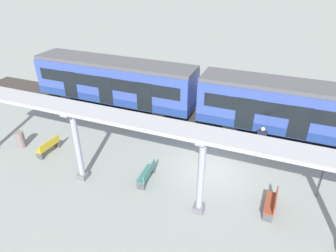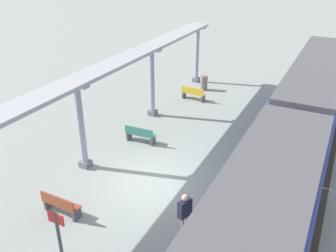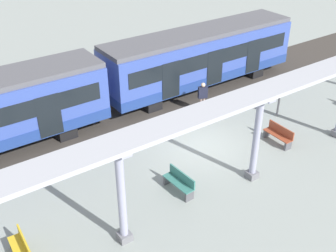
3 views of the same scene
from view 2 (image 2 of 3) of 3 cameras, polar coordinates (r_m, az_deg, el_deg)
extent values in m
plane|color=gray|center=(15.17, -3.15, -8.87)|extent=(176.00, 176.00, 0.00)
cube|color=yellow|center=(14.13, 8.64, -12.23)|extent=(0.53, 31.18, 0.01)
cube|color=#38332D|center=(13.85, 16.15, -14.09)|extent=(3.20, 43.18, 0.01)
cube|color=#344A9E|center=(20.59, 22.01, 5.16)|extent=(2.60, 12.04, 2.60)
cube|color=navy|center=(20.95, 21.54, 2.56)|extent=(2.63, 12.06, 0.55)
cube|color=#515156|center=(20.16, 22.69, 8.91)|extent=(2.39, 12.04, 0.24)
cube|color=black|center=(20.61, 18.56, 6.68)|extent=(0.03, 11.08, 0.84)
cube|color=black|center=(23.62, 19.63, 7.53)|extent=(0.04, 1.10, 2.00)
cube|color=black|center=(20.79, 18.32, 5.23)|extent=(0.04, 1.10, 2.00)
cube|color=black|center=(18.02, 16.62, 2.20)|extent=(0.04, 1.10, 2.00)
cube|color=black|center=(17.73, 19.63, -3.67)|extent=(2.21, 0.90, 0.64)
cube|color=black|center=(24.76, 22.45, 4.50)|extent=(2.21, 0.90, 0.64)
cube|color=#515156|center=(8.74, 13.40, -12.74)|extent=(2.39, 12.04, 0.24)
cube|color=black|center=(9.72, 4.94, -15.84)|extent=(0.03, 11.08, 0.84)
cube|color=black|center=(12.32, 10.22, -9.12)|extent=(0.04, 1.10, 2.00)
cube|color=black|center=(10.11, 4.77, -18.18)|extent=(0.04, 1.10, 2.00)
cube|color=black|center=(13.61, 16.28, -13.19)|extent=(2.21, 0.90, 0.64)
cube|color=slate|center=(26.25, 4.41, 7.28)|extent=(0.44, 0.44, 0.30)
cylinder|color=#9597B0|center=(25.69, 4.56, 11.25)|extent=(0.28, 0.28, 3.47)
cube|color=#9597B0|center=(25.28, 4.71, 15.17)|extent=(1.10, 0.36, 0.12)
cube|color=slate|center=(20.90, -2.42, 2.13)|extent=(0.44, 0.44, 0.30)
cylinder|color=#9597B0|center=(20.19, -2.52, 7.00)|extent=(0.28, 0.28, 3.47)
cube|color=#9597B0|center=(19.66, -2.63, 11.93)|extent=(1.10, 0.36, 0.12)
cube|color=slate|center=(16.49, -12.80, -5.77)|extent=(0.44, 0.44, 0.30)
cylinder|color=#9597B0|center=(15.59, -13.49, 0.10)|extent=(0.28, 0.28, 3.47)
cube|color=#9597B0|center=(14.90, -14.21, 6.29)|extent=(1.10, 0.36, 0.12)
cube|color=#A8AAB2|center=(15.07, -13.51, 7.17)|extent=(1.20, 25.14, 0.16)
cube|color=#35746A|center=(17.94, -4.29, -1.24)|extent=(1.52, 0.52, 0.04)
cube|color=#35746A|center=(17.69, -4.60, -0.88)|extent=(1.50, 0.15, 0.40)
cube|color=#4C4C51|center=(18.34, -6.13, -1.49)|extent=(0.12, 0.40, 0.42)
cube|color=#4C4C51|center=(17.78, -2.35, -2.31)|extent=(0.12, 0.40, 0.42)
cube|color=gold|center=(22.96, 4.03, 5.18)|extent=(1.52, 0.50, 0.04)
cube|color=gold|center=(22.72, 3.84, 5.54)|extent=(1.50, 0.12, 0.40)
cube|color=#4C4C51|center=(23.31, 2.53, 4.95)|extent=(0.12, 0.40, 0.42)
cube|color=#4C4C51|center=(22.79, 5.54, 4.33)|extent=(0.12, 0.40, 0.42)
cube|color=brown|center=(13.92, -16.35, -11.56)|extent=(1.51, 0.47, 0.04)
cube|color=brown|center=(13.69, -17.01, -11.24)|extent=(1.50, 0.09, 0.40)
cube|color=#4C4C51|center=(14.47, -18.20, -11.39)|extent=(0.11, 0.40, 0.42)
cube|color=#4C4C51|center=(13.68, -14.12, -13.26)|extent=(0.11, 0.40, 0.42)
cylinder|color=slate|center=(24.63, 5.64, 6.76)|extent=(0.48, 0.48, 0.98)
cylinder|color=#4C4C51|center=(11.47, -16.61, -16.93)|extent=(0.10, 0.10, 2.20)
cube|color=red|center=(10.92, -17.19, -13.67)|extent=(0.56, 0.04, 0.36)
cylinder|color=gray|center=(12.49, 2.29, -15.54)|extent=(0.11, 0.11, 0.84)
cylinder|color=gray|center=(12.58, 2.86, -15.18)|extent=(0.11, 0.11, 0.84)
cube|color=#1B1D2E|center=(12.06, 2.65, -12.77)|extent=(0.38, 0.53, 0.63)
sphere|color=#DFB690|center=(11.80, 2.69, -11.17)|extent=(0.23, 0.23, 0.23)
camera|label=1|loc=(20.44, -43.56, 22.66)|focal=31.68mm
camera|label=3|loc=(28.39, -16.73, 29.62)|focal=44.46mm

